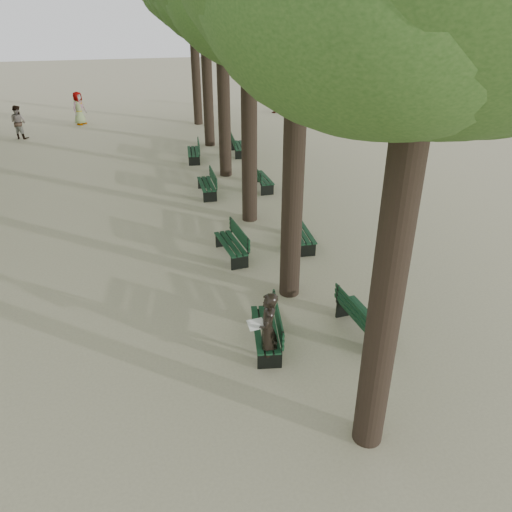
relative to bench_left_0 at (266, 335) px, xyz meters
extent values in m
plane|color=tan|center=(-0.37, -0.96, -0.27)|extent=(120.00, 120.00, 0.00)
cylinder|color=#33261C|center=(1.13, -2.96, 3.48)|extent=(0.52, 0.52, 7.50)
cylinder|color=#33261C|center=(1.13, 2.04, 3.48)|extent=(0.52, 0.52, 7.50)
cylinder|color=#33261C|center=(1.13, 7.04, 3.48)|extent=(0.52, 0.52, 7.50)
cylinder|color=#33261C|center=(1.13, 12.04, 3.48)|extent=(0.52, 0.52, 7.50)
cylinder|color=#33261C|center=(1.13, 17.04, 3.48)|extent=(0.52, 0.52, 7.50)
cylinder|color=#33261C|center=(1.13, 22.04, 3.48)|extent=(0.52, 0.52, 7.50)
cube|color=black|center=(-0.02, 0.00, -0.05)|extent=(0.76, 1.85, 0.45)
cube|color=black|center=(-0.02, 0.00, 0.18)|extent=(0.78, 1.86, 0.04)
cube|color=black|center=(0.26, -0.04, 0.45)|extent=(0.29, 1.79, 0.40)
cube|color=black|center=(-0.02, 4.38, -0.05)|extent=(0.76, 1.85, 0.45)
cube|color=black|center=(-0.02, 4.38, 0.18)|extent=(0.78, 1.86, 0.04)
cube|color=black|center=(0.26, 4.41, 0.45)|extent=(0.28, 1.79, 0.40)
cube|color=black|center=(-0.02, 9.78, -0.05)|extent=(0.54, 1.81, 0.45)
cube|color=black|center=(-0.02, 9.78, 0.18)|extent=(0.56, 1.81, 0.04)
cube|color=black|center=(0.26, 9.78, 0.45)|extent=(0.06, 1.80, 0.40)
cube|color=black|center=(-0.02, 14.48, -0.05)|extent=(0.66, 1.83, 0.45)
cube|color=black|center=(-0.02, 14.48, 0.18)|extent=(0.68, 1.84, 0.04)
cube|color=black|center=(0.26, 14.46, 0.45)|extent=(0.18, 1.80, 0.40)
cube|color=black|center=(2.28, -0.07, -0.05)|extent=(0.70, 1.84, 0.45)
cube|color=black|center=(2.28, -0.07, 0.18)|extent=(0.72, 1.85, 0.04)
cube|color=black|center=(2.01, -0.10, 0.45)|extent=(0.22, 1.79, 0.40)
cube|color=black|center=(2.28, 4.70, -0.05)|extent=(0.59, 1.82, 0.45)
cube|color=black|center=(2.28, 4.70, 0.18)|extent=(0.61, 1.82, 0.04)
cube|color=black|center=(2.00, 4.71, 0.45)|extent=(0.11, 1.80, 0.40)
cube|color=black|center=(2.28, 10.01, -0.05)|extent=(0.62, 1.83, 0.45)
cube|color=black|center=(2.28, 10.01, 0.18)|extent=(0.64, 1.83, 0.04)
cube|color=black|center=(2.00, 10.00, 0.45)|extent=(0.14, 1.80, 0.40)
cube|color=black|center=(2.28, 15.01, -0.05)|extent=(0.63, 1.83, 0.45)
cube|color=black|center=(2.28, 15.01, 0.18)|extent=(0.65, 1.83, 0.04)
cube|color=black|center=(2.00, 15.03, 0.45)|extent=(0.15, 1.80, 0.40)
imported|color=black|center=(-0.11, -0.61, 0.59)|extent=(0.56, 0.77, 1.73)
cube|color=white|center=(-0.36, -0.61, 0.78)|extent=(0.37, 0.29, 0.12)
imported|color=#262628|center=(-8.77, 20.69, 0.62)|extent=(0.93, 0.72, 1.78)
imported|color=#262628|center=(-5.86, 23.50, 0.69)|extent=(0.88, 0.98, 1.92)
imported|color=#262628|center=(6.46, 24.20, 0.69)|extent=(1.10, 1.19, 1.92)
camera|label=1|loc=(-2.20, -8.75, 6.73)|focal=35.00mm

